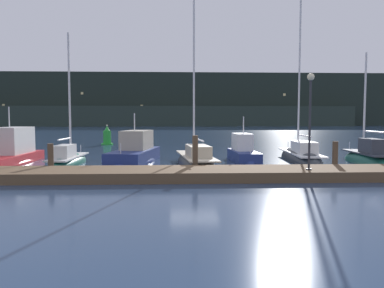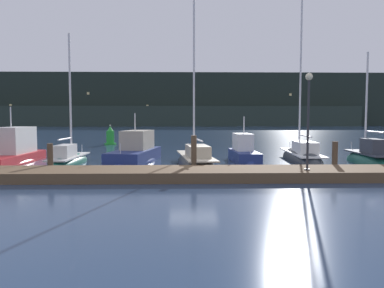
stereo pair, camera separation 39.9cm
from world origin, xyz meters
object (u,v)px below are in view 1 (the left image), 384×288
Objects in this scene: motorboat_berth_4 at (135,156)px; sailboat_berth_8 at (367,161)px; motorboat_berth_2 at (11,157)px; sailboat_berth_3 at (68,163)px; sailboat_berth_7 at (300,159)px; sailboat_berth_5 at (196,163)px; channel_buoy at (107,137)px; motorboat_berth_6 at (243,157)px; dock_lamppost at (310,106)px.

sailboat_berth_8 is (14.07, -1.55, -0.21)m from motorboat_berth_4.
sailboat_berth_3 reaches higher than motorboat_berth_2.
sailboat_berth_3 is 0.75× the size of sailboat_berth_7.
sailboat_berth_3 is 0.79× the size of sailboat_berth_5.
sailboat_berth_5 is (3.74, -1.79, -0.24)m from motorboat_berth_4.
sailboat_berth_7 is (17.99, 0.80, -0.28)m from motorboat_berth_2.
sailboat_berth_5 reaches higher than sailboat_berth_3.
motorboat_berth_2 is 3.40× the size of channel_buoy.
motorboat_berth_6 is 2.39× the size of channel_buoy.
sailboat_berth_8 is at bearing -42.11° from channel_buoy.
sailboat_berth_7 reaches higher than sailboat_berth_5.
sailboat_berth_5 reaches higher than motorboat_berth_4.
motorboat_berth_2 is at bearing 173.89° from sailboat_berth_5.
sailboat_berth_5 is 2.49× the size of dock_lamppost.
sailboat_berth_5 is (7.47, -0.41, -0.01)m from sailboat_berth_3.
sailboat_berth_7 is at bearing 2.55° from motorboat_berth_2.
sailboat_berth_8 is (17.81, -0.17, 0.02)m from sailboat_berth_3.
sailboat_berth_8 is at bearing 45.34° from dock_lamppost.
sailboat_berth_8 is at bearing -11.52° from motorboat_berth_6.
motorboat_berth_2 is 21.48m from sailboat_berth_8.
sailboat_berth_3 reaches higher than dock_lamppost.
channel_buoy is 0.49× the size of dock_lamppost.
sailboat_berth_3 is 14.43m from sailboat_berth_7.
sailboat_berth_8 is (21.45, -0.95, -0.25)m from motorboat_berth_2.
sailboat_berth_8 reaches higher than motorboat_berth_4.
sailboat_berth_3 is 10.66m from motorboat_berth_6.
motorboat_berth_6 is (3.11, 1.71, 0.14)m from sailboat_berth_5.
motorboat_berth_6 is at bearing 28.87° from sailboat_berth_5.
motorboat_berth_2 is 7.41m from motorboat_berth_4.
motorboat_berth_2 is at bearing -177.45° from sailboat_berth_7.
motorboat_berth_2 is 0.84× the size of sailboat_berth_3.
motorboat_berth_4 is at bearing 173.73° from sailboat_berth_8.
sailboat_berth_8 is at bearing -26.82° from sailboat_berth_7.
motorboat_berth_6 is at bearing 2.10° from motorboat_berth_2.
channel_buoy is at bearing 120.11° from dock_lamppost.
motorboat_berth_4 is 11.51m from dock_lamppost.
motorboat_berth_4 is 0.64× the size of sailboat_berth_5.
motorboat_berth_6 reaches higher than channel_buoy.
dock_lamppost is (-5.57, -5.64, 3.13)m from sailboat_berth_8.
motorboat_berth_6 is at bearing 168.48° from sailboat_berth_8.
sailboat_berth_3 is 1.70× the size of motorboat_berth_6.
sailboat_berth_3 is at bearing -173.72° from sailboat_berth_7.
sailboat_berth_3 is at bearing -159.83° from motorboat_berth_4.
sailboat_berth_7 is 21.32m from channel_buoy.
dock_lamppost is at bearing -48.56° from sailboat_berth_5.
channel_buoy is (-15.11, 15.03, 0.66)m from sailboat_berth_7.
sailboat_berth_5 is at bearing -3.17° from sailboat_berth_3.
motorboat_berth_2 is 11.19m from sailboat_berth_5.
sailboat_berth_3 reaches higher than sailboat_berth_8.
motorboat_berth_6 is 3.78m from sailboat_berth_7.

